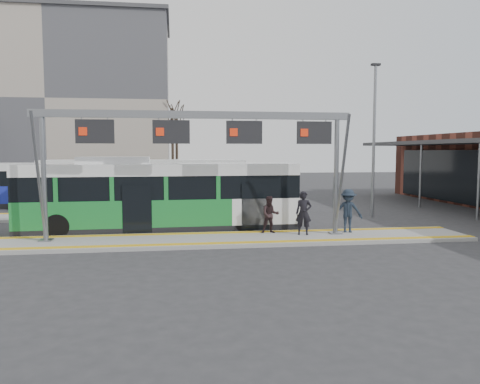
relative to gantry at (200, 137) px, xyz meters
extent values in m
plane|color=#2D2D30|center=(0.35, -0.25, -4.30)|extent=(120.00, 120.00, 0.00)
cube|color=gray|center=(0.35, -0.25, -4.22)|extent=(22.00, 3.00, 0.15)
cube|color=gray|center=(-3.65, 7.75, -4.22)|extent=(20.00, 3.00, 0.15)
cube|color=gold|center=(0.35, 0.90, -4.14)|extent=(22.00, 0.35, 0.02)
cube|color=gold|center=(0.35, -1.40, -4.14)|extent=(22.00, 0.35, 0.02)
cube|color=gold|center=(-3.65, 8.90, -4.14)|extent=(20.00, 0.35, 0.02)
cylinder|color=slate|center=(-6.15, 0.05, -1.62)|extent=(0.20, 0.20, 5.05)
cube|color=slate|center=(-6.15, 0.05, -4.12)|extent=(0.50, 0.50, 0.06)
cylinder|color=slate|center=(-6.15, -0.65, -1.62)|extent=(0.12, 1.46, 4.90)
cylinder|color=slate|center=(5.85, 0.05, -1.62)|extent=(0.20, 0.20, 5.05)
cube|color=slate|center=(5.85, 0.05, -4.12)|extent=(0.50, 0.50, 0.06)
cylinder|color=slate|center=(5.85, -0.65, -1.62)|extent=(0.12, 1.46, 4.90)
cube|color=slate|center=(-0.15, 0.05, 0.90)|extent=(13.00, 0.25, 0.30)
cube|color=black|center=(-4.15, 0.05, 0.20)|extent=(1.50, 0.12, 0.95)
cube|color=red|center=(-4.60, -0.02, 0.20)|extent=(0.32, 0.02, 0.32)
cube|color=black|center=(-1.15, 0.05, 0.20)|extent=(1.50, 0.12, 0.95)
cube|color=red|center=(-1.60, -0.02, 0.20)|extent=(0.32, 0.02, 0.32)
cube|color=black|center=(1.85, 0.05, 0.20)|extent=(1.50, 0.12, 0.95)
cube|color=red|center=(1.40, -0.02, 0.20)|extent=(0.32, 0.02, 0.32)
cube|color=black|center=(4.85, 0.05, 0.20)|extent=(1.50, 0.12, 0.95)
cube|color=red|center=(4.40, -0.02, 0.20)|extent=(0.32, 0.02, 0.32)
cylinder|color=slate|center=(15.15, 3.75, -2.15)|extent=(0.14, 0.14, 4.30)
cylinder|color=slate|center=(15.15, 9.75, -2.15)|extent=(0.14, 0.14, 4.30)
cube|color=#A69A8B|center=(-13.65, 35.75, 4.70)|extent=(24.00, 12.00, 18.00)
cube|color=#3F3F42|center=(-13.65, 35.75, 13.90)|extent=(24.50, 12.50, 0.40)
cube|color=black|center=(-1.66, 2.72, -4.12)|extent=(12.66, 3.01, 0.37)
cube|color=#1A792F|center=(-1.66, 2.72, -3.33)|extent=(12.66, 3.01, 1.21)
cube|color=black|center=(-1.66, 2.72, -2.20)|extent=(12.66, 2.93, 1.05)
cube|color=white|center=(-1.66, 2.72, -1.41)|extent=(12.66, 3.01, 0.52)
cube|color=orange|center=(4.62, 2.89, -1.52)|extent=(0.10, 1.87, 0.29)
cube|color=white|center=(-3.76, 2.67, -0.99)|extent=(3.20, 1.96, 0.31)
cylinder|color=black|center=(-6.04, 1.42, -3.78)|extent=(1.06, 0.34, 1.05)
cylinder|color=black|center=(-6.10, 3.79, -3.78)|extent=(1.06, 0.34, 1.05)
cylinder|color=black|center=(2.15, 1.64, -3.78)|extent=(1.06, 0.34, 1.05)
cylinder|color=black|center=(2.08, 4.01, -3.78)|extent=(1.06, 0.34, 1.05)
cube|color=black|center=(-2.90, 11.15, -4.11)|extent=(12.81, 3.22, 0.37)
cube|color=#1A792F|center=(-2.90, 11.15, -3.32)|extent=(12.81, 3.22, 1.22)
cube|color=black|center=(-2.90, 11.15, -2.18)|extent=(12.80, 3.14, 1.06)
cube|color=white|center=(-2.90, 11.15, -1.39)|extent=(12.81, 3.22, 0.53)
cylinder|color=black|center=(-7.39, 10.14, -3.77)|extent=(1.07, 0.36, 1.06)
cylinder|color=black|center=(-7.29, 12.53, -3.77)|extent=(1.07, 0.36, 1.06)
cylinder|color=black|center=(0.86, 9.80, -3.77)|extent=(1.07, 0.36, 1.06)
cylinder|color=black|center=(0.96, 12.19, -3.77)|extent=(1.07, 0.36, 1.06)
cylinder|color=black|center=(-11.38, 12.60, -3.81)|extent=(0.98, 0.31, 0.98)
cylinder|color=black|center=(-11.42, 14.79, -3.81)|extent=(0.98, 0.31, 0.98)
imported|color=black|center=(4.41, -0.01, -3.22)|extent=(0.77, 0.60, 1.87)
imported|color=black|center=(3.08, 0.58, -3.34)|extent=(0.81, 0.64, 1.61)
imported|color=#1D2734|center=(6.51, 0.31, -3.20)|extent=(1.38, 1.01, 1.91)
cylinder|color=#382B21|center=(-1.18, 30.23, -0.21)|extent=(0.28, 0.28, 8.18)
cylinder|color=#382B21|center=(-0.76, 30.58, -0.40)|extent=(0.28, 0.28, 7.80)
cylinder|color=slate|center=(10.09, 5.85, -0.05)|extent=(0.16, 0.16, 8.51)
cube|color=black|center=(10.09, 5.85, 4.21)|extent=(0.50, 0.25, 0.12)
camera|label=1|loc=(-1.05, -19.26, -0.58)|focal=35.00mm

